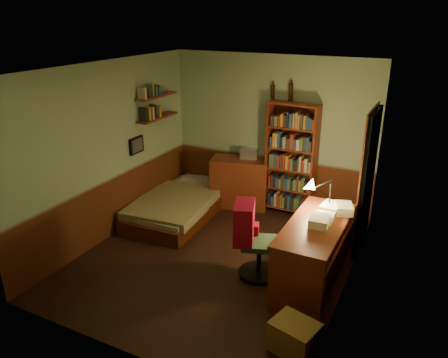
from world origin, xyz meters
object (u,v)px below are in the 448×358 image
at_px(desk_lamp, 331,187).
at_px(cardboard_box_b, 296,334).
at_px(desk, 314,254).
at_px(bookshelf, 291,160).
at_px(office_chair, 259,245).
at_px(dresser, 240,182).
at_px(cardboard_box_a, 295,337).
at_px(mini_stereo, 249,153).
at_px(bed, 180,198).

height_order(desk_lamp, cardboard_box_b, desk_lamp).
bearing_deg(desk, cardboard_box_b, -81.68).
bearing_deg(bookshelf, office_chair, -76.70).
xyz_separation_m(dresser, cardboard_box_a, (1.98, -2.98, -0.26)).
bearing_deg(desk_lamp, dresser, 153.89).
bearing_deg(mini_stereo, desk, -64.50).
distance_m(mini_stereo, office_chair, 2.31).
bearing_deg(bookshelf, desk, -57.20).
distance_m(dresser, desk, 2.51).
bearing_deg(office_chair, bed, 130.99).
relative_size(dresser, bookshelf, 0.52).
distance_m(dresser, office_chair, 2.20).
relative_size(dresser, office_chair, 1.09).
height_order(dresser, office_chair, office_chair).
height_order(desk_lamp, cardboard_box_a, desk_lamp).
bearing_deg(cardboard_box_a, desk_lamp, 94.81).
bearing_deg(dresser, desk, -58.07).
bearing_deg(cardboard_box_a, bed, 141.22).
relative_size(desk, office_chair, 1.75).
bearing_deg(mini_stereo, bed, -149.57).
xyz_separation_m(bed, cardboard_box_b, (2.71, -2.10, -0.16)).
bearing_deg(bed, desk_lamp, -12.46).
distance_m(bookshelf, office_chair, 2.05).
bearing_deg(dresser, mini_stereo, 35.25).
relative_size(bookshelf, cardboard_box_b, 4.85).
height_order(bed, bookshelf, bookshelf).
distance_m(mini_stereo, cardboard_box_b, 3.64).
relative_size(bed, desk, 1.29).
xyz_separation_m(desk, desk_lamp, (0.03, 0.49, 0.72)).
bearing_deg(office_chair, desk_lamp, 23.25).
relative_size(office_chair, cardboard_box_b, 2.29).
bearing_deg(dresser, bookshelf, -8.67).
height_order(desk, office_chair, office_chair).
height_order(mini_stereo, cardboard_box_b, mini_stereo).
xyz_separation_m(bed, mini_stereo, (0.85, 0.92, 0.64)).
xyz_separation_m(bed, bookshelf, (1.61, 0.88, 0.65)).
distance_m(cardboard_box_a, cardboard_box_b, 0.09).
bearing_deg(bed, dresser, 44.58).
distance_m(mini_stereo, bookshelf, 0.77).
distance_m(mini_stereo, desk, 2.57).
xyz_separation_m(dresser, cardboard_box_b, (1.97, -2.90, -0.30)).
distance_m(mini_stereo, cardboard_box_a, 3.71).
distance_m(bed, office_chair, 2.17).
relative_size(mini_stereo, cardboard_box_b, 0.75).
xyz_separation_m(desk, cardboard_box_b, (0.17, -1.16, -0.28)).
relative_size(dresser, desk, 0.62).
distance_m(bed, bookshelf, 1.95).
height_order(dresser, desk, dresser).
xyz_separation_m(bookshelf, desk_lamp, (0.96, -1.33, 0.19)).
height_order(desk, desk_lamp, desk_lamp).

